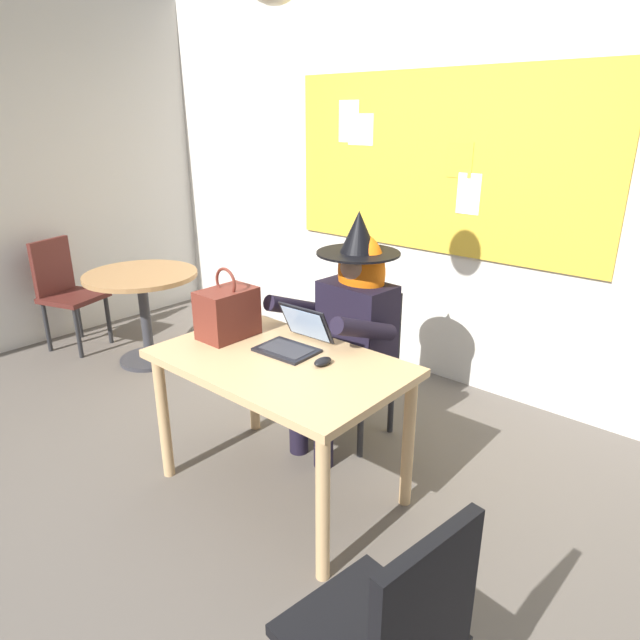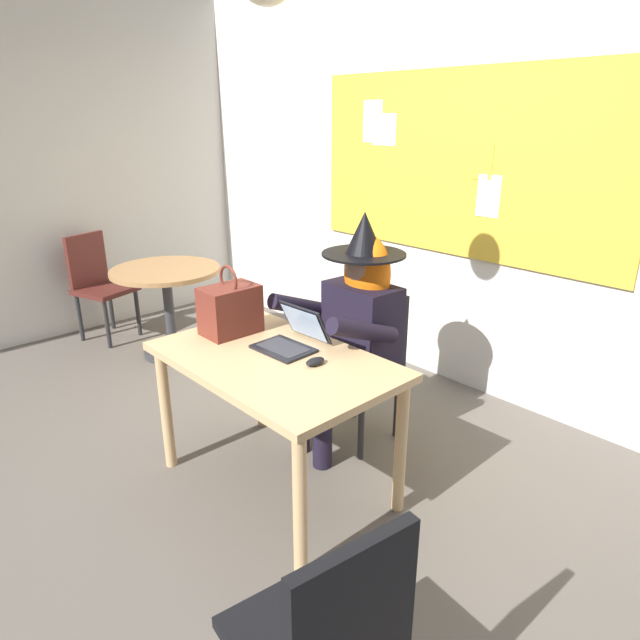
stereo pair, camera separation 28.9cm
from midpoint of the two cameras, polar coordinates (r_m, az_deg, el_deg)
ground_plane at (r=3.21m, az=-4.08°, el=-15.10°), size 24.00×24.00×0.00m
wall_back_bulletin at (r=3.99m, az=16.36°, el=13.72°), size 5.75×1.97×2.89m
wall_side_window at (r=5.20m, az=-25.80°, el=13.80°), size 0.12×11.60×2.89m
desk_main at (r=2.75m, az=-1.70°, el=-5.80°), size 1.24×0.77×0.75m
chair_at_desk at (r=3.33m, az=7.37°, el=-3.89°), size 0.45×0.45×0.90m
person_costumed at (r=3.14m, az=6.17°, el=0.08°), size 0.61×0.71×1.38m
laptop at (r=2.81m, az=0.03°, el=-1.95°), size 0.31×0.32×0.21m
computer_mouse at (r=2.62m, az=2.67°, el=-4.35°), size 0.06×0.10×0.03m
handbag at (r=2.98m, az=-6.50°, el=1.06°), size 0.20×0.30×0.38m
side_table_round at (r=4.55m, az=-13.68°, el=2.90°), size 0.85×0.85×0.73m
chair_spare_by_window at (r=5.12m, az=-20.38°, el=3.79°), size 0.53×0.53×0.91m
chair_extra_corner at (r=1.74m, az=6.26°, el=-30.06°), size 0.47×0.47×0.92m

